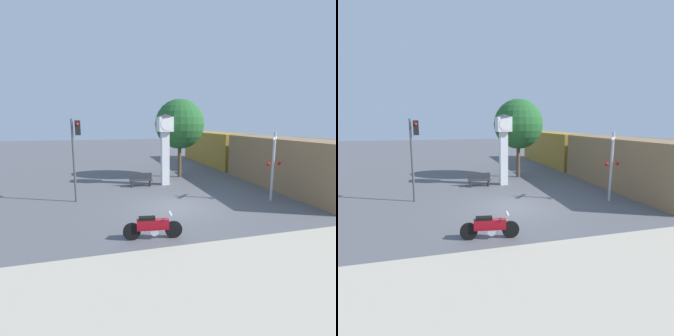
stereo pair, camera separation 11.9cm
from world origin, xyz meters
TOP-DOWN VIEW (x-y plane):
  - ground_plane at (0.00, 0.00)m, footprint 120.00×120.00m
  - sidewalk_strip at (0.00, -7.45)m, footprint 36.00×6.00m
  - motorcycle at (-1.99, -3.45)m, footprint 2.28×0.54m
  - clock_tower at (0.72, 5.23)m, footprint 1.22×1.22m
  - freight_train at (8.47, 8.04)m, footprint 2.80×22.89m
  - traffic_light at (-5.07, 2.43)m, footprint 0.50×0.35m
  - railroad_crossing_signal at (5.60, -0.26)m, footprint 0.90×0.82m
  - street_tree at (2.54, 7.58)m, footprint 3.96×3.96m
  - bench at (-1.07, 5.14)m, footprint 1.60×0.44m

SIDE VIEW (x-z plane):
  - ground_plane at x=0.00m, z-range 0.00..0.00m
  - sidewalk_strip at x=0.00m, z-range 0.00..0.10m
  - motorcycle at x=-1.99m, z-range -0.02..0.99m
  - bench at x=-1.07m, z-range 0.03..0.95m
  - freight_train at x=8.47m, z-range 0.00..3.40m
  - railroad_crossing_signal at x=5.60m, z-range 0.18..4.11m
  - traffic_light at x=-5.07m, z-range 0.85..5.50m
  - clock_tower at x=0.72m, z-range 0.81..5.84m
  - street_tree at x=2.54m, z-range 1.16..7.47m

